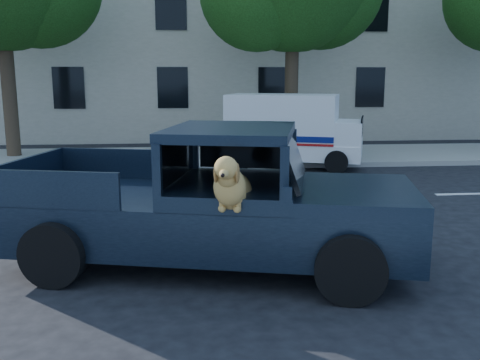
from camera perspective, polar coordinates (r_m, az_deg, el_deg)
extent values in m
plane|color=black|center=(8.61, -16.19, -7.49)|extent=(120.00, 120.00, 0.00)
cube|color=gray|center=(17.49, -10.70, 2.35)|extent=(60.00, 4.00, 0.15)
cylinder|color=#332619|center=(18.50, -23.41, 8.72)|extent=(0.44, 0.44, 4.40)
cylinder|color=#332619|center=(17.94, 5.50, 9.52)|extent=(0.44, 0.44, 4.40)
cube|color=beige|center=(24.62, -2.28, 15.34)|extent=(26.00, 6.00, 9.00)
cube|color=black|center=(7.61, -2.92, -4.20)|extent=(5.90, 3.38, 0.70)
cube|color=black|center=(7.39, 12.26, -1.41)|extent=(2.06, 2.45, 0.17)
cube|color=black|center=(7.33, -0.96, 5.17)|extent=(2.09, 2.38, 0.13)
cube|color=black|center=(7.29, 5.78, 2.13)|extent=(0.70, 1.85, 0.60)
cube|color=black|center=(7.02, 0.17, -3.78)|extent=(0.71, 0.71, 0.41)
cube|color=black|center=(6.02, 5.08, -1.54)|extent=(0.12, 0.08, 0.17)
cube|color=silver|center=(15.96, 5.83, 3.24)|extent=(4.26, 2.95, 0.46)
cube|color=silver|center=(15.92, 4.57, 6.59)|extent=(3.56, 2.71, 1.39)
cube|color=silver|center=(15.76, 11.40, 5.01)|extent=(1.36, 1.89, 0.65)
cube|color=#0B155A|center=(15.10, 3.98, 4.41)|extent=(2.98, 1.06, 0.17)
cube|color=#9E0F0F|center=(15.11, 3.97, 3.85)|extent=(2.98, 1.06, 0.06)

